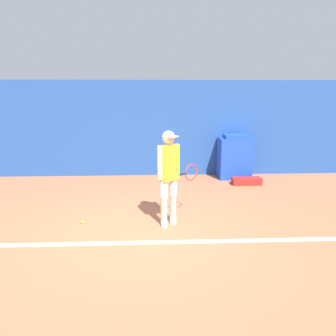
# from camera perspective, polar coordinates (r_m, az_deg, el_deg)

# --- Properties ---
(ground_plane) EXTENTS (24.00, 24.00, 0.00)m
(ground_plane) POSITION_cam_1_polar(r_m,az_deg,el_deg) (5.66, -5.11, -11.07)
(ground_plane) COLOR #B76642
(back_wall) EXTENTS (24.00, 0.10, 2.63)m
(back_wall) POSITION_cam_1_polar(r_m,az_deg,el_deg) (9.18, -4.22, 6.82)
(back_wall) COLOR #234C99
(back_wall) RESTS_ON ground_plane
(court_baseline) EXTENTS (21.60, 0.10, 0.01)m
(court_baseline) POSITION_cam_1_polar(r_m,az_deg,el_deg) (5.29, -5.31, -12.83)
(court_baseline) COLOR white
(court_baseline) RESTS_ON ground_plane
(tennis_player) EXTENTS (0.77, 0.66, 1.67)m
(tennis_player) POSITION_cam_1_polar(r_m,az_deg,el_deg) (5.71, 0.19, -0.90)
(tennis_player) COLOR beige
(tennis_player) RESTS_ON ground_plane
(tennis_ball) EXTENTS (0.07, 0.07, 0.07)m
(tennis_ball) POSITION_cam_1_polar(r_m,az_deg,el_deg) (6.15, -14.62, -9.10)
(tennis_ball) COLOR #D1E533
(tennis_ball) RESTS_ON ground_plane
(covered_chair) EXTENTS (0.86, 0.63, 1.20)m
(covered_chair) POSITION_cam_1_polar(r_m,az_deg,el_deg) (9.14, 11.49, 1.86)
(covered_chair) COLOR blue
(covered_chair) RESTS_ON ground_plane
(equipment_bag) EXTENTS (0.74, 0.29, 0.17)m
(equipment_bag) POSITION_cam_1_polar(r_m,az_deg,el_deg) (8.63, 13.53, -2.23)
(equipment_bag) COLOR #B2231E
(equipment_bag) RESTS_ON ground_plane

